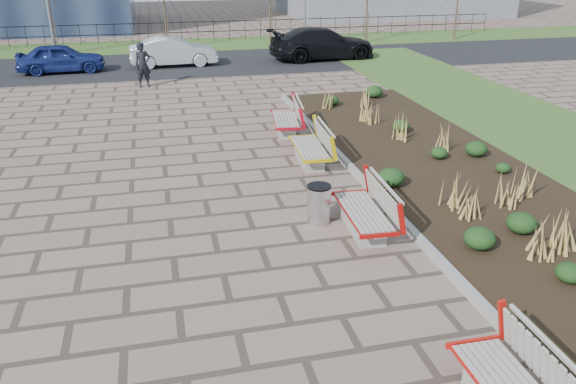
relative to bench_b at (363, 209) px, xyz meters
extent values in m
plane|color=#765F51|center=(-3.00, -2.72, -0.50)|extent=(120.00, 120.00, 0.00)
cube|color=black|center=(3.25, 2.28, -0.45)|extent=(4.50, 18.00, 0.10)
cube|color=gray|center=(0.92, 2.28, -0.42)|extent=(0.16, 18.00, 0.15)
cube|color=#33511E|center=(-3.00, 25.28, -0.48)|extent=(80.00, 5.00, 0.04)
cube|color=black|center=(-3.00, 19.28, -0.49)|extent=(80.00, 7.00, 0.02)
cylinder|color=#B2B2B7|center=(-0.77, 0.58, -0.09)|extent=(0.49, 0.49, 0.83)
imported|color=black|center=(-4.30, 14.53, 0.42)|extent=(0.76, 0.59, 1.84)
imported|color=navy|center=(-8.04, 18.44, 0.18)|extent=(3.98, 1.80, 1.32)
imported|color=#9DA0A5|center=(-2.86, 18.84, 0.21)|extent=(4.25, 1.63, 1.38)
imported|color=black|center=(4.79, 18.96, 0.32)|extent=(5.71, 2.71, 1.61)
camera|label=1|loc=(-3.87, -9.66, 4.84)|focal=35.00mm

